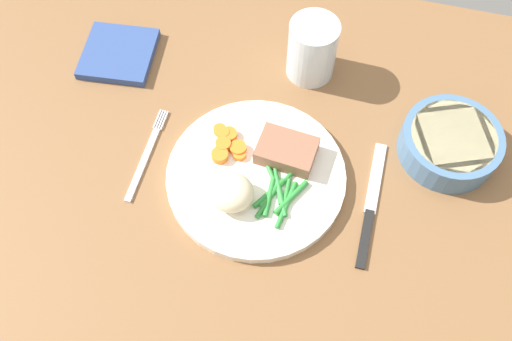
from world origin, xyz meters
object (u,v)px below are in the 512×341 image
(meat_portion, at_px, (287,151))
(napkin, at_px, (119,54))
(dinner_plate, at_px, (256,176))
(fork, at_px, (147,155))
(knife, at_px, (371,206))
(salad_bowl, at_px, (450,142))
(water_glass, at_px, (312,52))

(meat_portion, height_order, napkin, meat_portion)
(dinner_plate, distance_m, fork, 0.17)
(knife, bearing_deg, meat_portion, 157.68)
(fork, height_order, knife, knife)
(fork, bearing_deg, salad_bowl, 19.13)
(salad_bowl, bearing_deg, dinner_plate, -156.15)
(dinner_plate, bearing_deg, water_glass, 81.04)
(water_glass, distance_m, napkin, 0.33)
(dinner_plate, distance_m, napkin, 0.33)
(meat_portion, height_order, salad_bowl, salad_bowl)
(dinner_plate, relative_size, meat_portion, 3.12)
(knife, relative_size, napkin, 1.75)
(dinner_plate, distance_m, water_glass, 0.23)
(meat_portion, xyz_separation_m, fork, (-0.21, -0.04, -0.03))
(meat_portion, xyz_separation_m, salad_bowl, (0.23, 0.08, -0.00))
(dinner_plate, distance_m, salad_bowl, 0.29)
(knife, height_order, salad_bowl, salad_bowl)
(meat_portion, relative_size, napkin, 0.73)
(dinner_plate, distance_m, meat_portion, 0.06)
(dinner_plate, height_order, knife, dinner_plate)
(napkin, bearing_deg, salad_bowl, -5.26)
(dinner_plate, height_order, napkin, dinner_plate)
(fork, xyz_separation_m, napkin, (-0.11, 0.17, 0.00))
(water_glass, bearing_deg, dinner_plate, -98.96)
(dinner_plate, relative_size, salad_bowl, 1.79)
(dinner_plate, xyz_separation_m, fork, (-0.17, -0.00, -0.01))
(knife, distance_m, salad_bowl, 0.16)
(meat_portion, relative_size, fork, 0.51)
(napkin, bearing_deg, fork, -57.03)
(fork, xyz_separation_m, knife, (0.34, -0.00, -0.00))
(meat_portion, distance_m, knife, 0.15)
(meat_portion, bearing_deg, napkin, 158.17)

